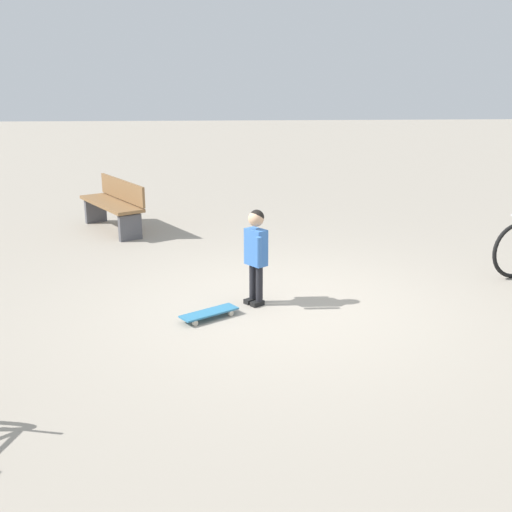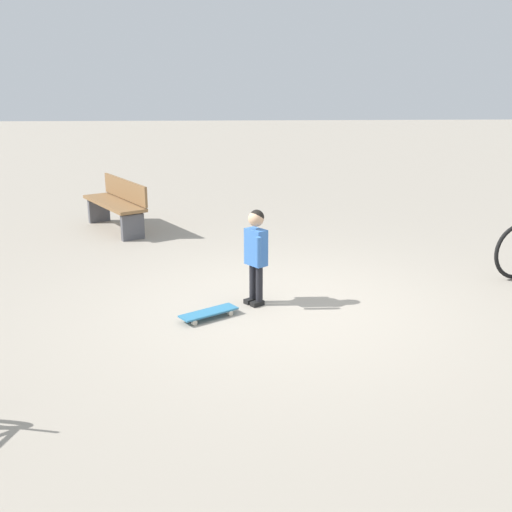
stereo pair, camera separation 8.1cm
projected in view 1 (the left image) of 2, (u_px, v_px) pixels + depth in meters
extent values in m
plane|color=#9E9384|center=(286.00, 306.00, 7.01)|extent=(50.00, 50.00, 0.00)
cylinder|color=black|center=(259.00, 284.00, 6.98)|extent=(0.08, 0.08, 0.42)
cube|color=black|center=(257.00, 303.00, 7.02)|extent=(0.17, 0.16, 0.05)
cylinder|color=black|center=(253.00, 282.00, 7.06)|extent=(0.08, 0.08, 0.42)
cube|color=black|center=(251.00, 301.00, 7.10)|extent=(0.17, 0.16, 0.05)
cube|color=#386BB7|center=(256.00, 247.00, 6.90)|extent=(0.26, 0.28, 0.40)
cylinder|color=#386BB7|center=(259.00, 252.00, 6.72)|extent=(0.06, 0.06, 0.32)
cylinder|color=#386BB7|center=(251.00, 243.00, 7.05)|extent=(0.06, 0.06, 0.32)
sphere|color=tan|center=(256.00, 219.00, 6.81)|extent=(0.17, 0.17, 0.17)
sphere|color=black|center=(257.00, 217.00, 6.81)|extent=(0.16, 0.16, 0.16)
cube|color=teal|center=(209.00, 312.00, 6.65)|extent=(0.63, 0.51, 0.02)
cube|color=#B7B7BC|center=(191.00, 319.00, 6.53)|extent=(0.09, 0.11, 0.02)
cube|color=#B7B7BC|center=(227.00, 309.00, 6.78)|extent=(0.09, 0.11, 0.02)
cylinder|color=beige|center=(195.00, 323.00, 6.48)|extent=(0.06, 0.06, 0.06)
cylinder|color=beige|center=(187.00, 319.00, 6.59)|extent=(0.06, 0.06, 0.06)
cylinder|color=beige|center=(231.00, 313.00, 6.73)|extent=(0.06, 0.06, 0.06)
cylinder|color=beige|center=(223.00, 309.00, 6.85)|extent=(0.06, 0.06, 0.06)
cube|color=brown|center=(111.00, 204.00, 10.10)|extent=(1.21, 1.59, 0.05)
cube|color=brown|center=(122.00, 190.00, 10.15)|extent=(0.87, 1.38, 0.32)
cube|color=#4C4C51|center=(96.00, 211.00, 10.72)|extent=(0.34, 0.25, 0.39)
cube|color=#4C4C51|center=(130.00, 227.00, 9.62)|extent=(0.34, 0.25, 0.39)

